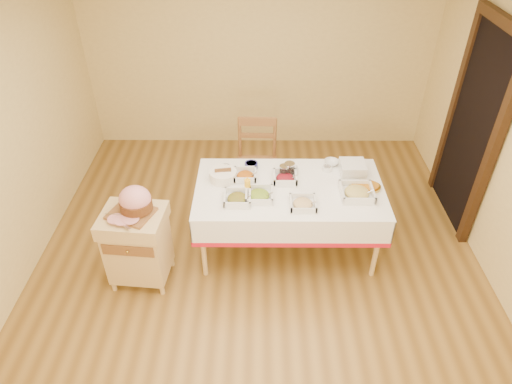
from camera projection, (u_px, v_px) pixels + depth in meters
room_shell at (259, 156)px, 3.84m from camera, size 5.00×5.00×5.00m
doorway at (474, 126)px, 4.66m from camera, size 0.09×1.10×2.20m
dining_table at (289, 200)px, 4.50m from camera, size 1.82×1.02×0.76m
butcher_cart at (137, 243)px, 4.22m from camera, size 0.60×0.52×0.79m
dining_chair at (257, 163)px, 5.16m from camera, size 0.48×0.46×1.03m
ham_on_board at (135, 202)px, 3.97m from camera, size 0.40×0.38×0.26m
serving_dish_a at (237, 198)px, 4.20m from camera, size 0.25×0.25×0.11m
serving_dish_b at (259, 195)px, 4.24m from camera, size 0.26×0.26×0.10m
serving_dish_c at (303, 204)px, 4.14m from camera, size 0.24×0.24×0.10m
serving_dish_d at (357, 192)px, 4.27m from camera, size 0.31×0.31×0.12m
serving_dish_e at (245, 175)px, 4.50m from camera, size 0.23×0.22×0.11m
serving_dish_f at (285, 178)px, 4.47m from camera, size 0.24×0.23×0.11m
small_bowl_left at (226, 168)px, 4.61m from camera, size 0.12×0.12×0.05m
small_bowl_mid at (251, 165)px, 4.65m from camera, size 0.13×0.13×0.06m
small_bowl_right at (327, 168)px, 4.62m from camera, size 0.10×0.10×0.05m
bowl_white_imported at (291, 169)px, 4.61m from camera, size 0.15×0.15×0.04m
bowl_small_imported at (331, 162)px, 4.71m from camera, size 0.18×0.18×0.05m
preserve_jar_left at (284, 172)px, 4.51m from camera, size 0.10×0.10×0.12m
preserve_jar_right at (289, 170)px, 4.54m from camera, size 0.11×0.11×0.13m
mustard_bottle at (247, 186)px, 4.28m from camera, size 0.06×0.06×0.18m
bread_basket at (223, 175)px, 4.47m from camera, size 0.27×0.27×0.12m
plate_stack at (352, 168)px, 4.56m from camera, size 0.25×0.25×0.12m
brass_platter at (365, 187)px, 4.38m from camera, size 0.31×0.22×0.04m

